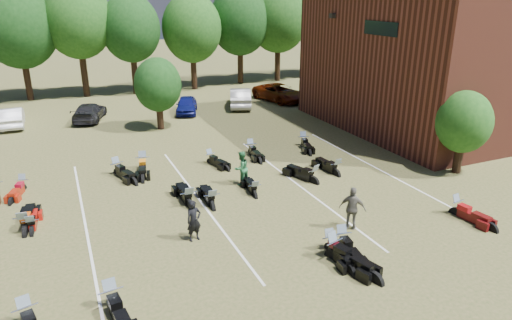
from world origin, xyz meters
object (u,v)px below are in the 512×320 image
person_black (194,221)px  person_green (241,168)px  car_4 (187,105)px  person_grey (352,209)px  motorcycle_7 (33,234)px  motorcycle_3 (341,248)px

person_black → person_green: person_green is taller
car_4 → person_grey: person_grey is taller
person_black → person_grey: bearing=-27.3°
motorcycle_7 → motorcycle_3: bearing=154.9°
motorcycle_7 → car_4: bearing=-119.9°
person_green → person_grey: 6.43m
person_grey → motorcycle_3: 1.87m
person_green → person_grey: (2.34, -5.99, 0.04)m
motorcycle_3 → person_black: bearing=160.4°
person_green → motorcycle_3: size_ratio=0.75×
person_black → motorcycle_7: bearing=140.2°
person_green → motorcycle_7: (-9.43, -1.24, -0.86)m
motorcycle_3 → motorcycle_7: 12.09m
person_green → person_grey: size_ratio=0.95×
person_black → car_4: bearing=63.5°
person_grey → motorcycle_3: size_ratio=0.78×
motorcycle_7 → person_black: bearing=155.8°
person_grey → car_4: bearing=-43.8°
car_4 → motorcycle_3: bearing=-71.9°
motorcycle_3 → person_green: bearing=109.6°
motorcycle_7 → person_green: bearing=-168.6°
person_black → motorcycle_7: 6.56m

